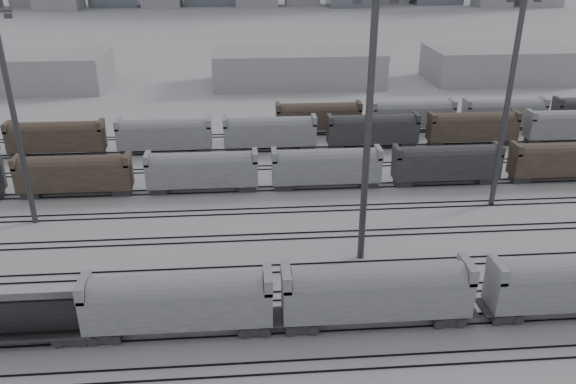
{
  "coord_description": "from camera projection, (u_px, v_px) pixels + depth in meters",
  "views": [
    {
      "loc": [
        -2.95,
        -39.45,
        31.39
      ],
      "look_at": [
        1.88,
        21.82,
        4.0
      ],
      "focal_mm": 35.0,
      "sensor_mm": 36.0,
      "label": 1
    }
  ],
  "objects": [
    {
      "name": "ground",
      "position": [
        286.0,
        336.0,
        48.91
      ],
      "size": [
        900.0,
        900.0,
        0.0
      ],
      "primitive_type": "plane",
      "color": "#B2B1B6",
      "rests_on": "ground"
    },
    {
      "name": "tracks",
      "position": [
        275.0,
        239.0,
        64.81
      ],
      "size": [
        220.0,
        71.5,
        0.16
      ],
      "color": "black",
      "rests_on": "ground"
    },
    {
      "name": "hopper_car_a",
      "position": [
        178.0,
        300.0,
        47.72
      ],
      "size": [
        16.09,
        3.2,
        5.75
      ],
      "color": "#252628",
      "rests_on": "ground"
    },
    {
      "name": "hopper_car_b",
      "position": [
        377.0,
        290.0,
        48.9
      ],
      "size": [
        16.62,
        3.3,
        5.94
      ],
      "color": "#252628",
      "rests_on": "ground"
    },
    {
      "name": "light_mast_b",
      "position": [
        14.0,
        116.0,
        63.33
      ],
      "size": [
        4.05,
        0.65,
        25.34
      ],
      "color": "#3C3C3E",
      "rests_on": "ground"
    },
    {
      "name": "light_mast_c",
      "position": [
        368.0,
        128.0,
        55.14
      ],
      "size": [
        4.44,
        0.71,
        27.75
      ],
      "color": "#3C3C3E",
      "rests_on": "ground"
    },
    {
      "name": "light_mast_d",
      "position": [
        508.0,
        99.0,
        67.85
      ],
      "size": [
        4.25,
        0.68,
        26.56
      ],
      "color": "#3C3C3E",
      "rests_on": "ground"
    },
    {
      "name": "bg_string_near",
      "position": [
        326.0,
        169.0,
        77.48
      ],
      "size": [
        151.0,
        3.0,
        5.6
      ],
      "color": "gray",
      "rests_on": "ground"
    },
    {
      "name": "bg_string_mid",
      "position": [
        373.0,
        131.0,
        92.77
      ],
      "size": [
        151.0,
        3.0,
        5.6
      ],
      "color": "#252628",
      "rests_on": "ground"
    },
    {
      "name": "bg_string_far",
      "position": [
        458.0,
        115.0,
        101.31
      ],
      "size": [
        66.0,
        3.0,
        5.6
      ],
      "color": "brown",
      "rests_on": "ground"
    },
    {
      "name": "warehouse_mid",
      "position": [
        298.0,
        67.0,
        134.51
      ],
      "size": [
        40.0,
        18.0,
        8.0
      ],
      "primitive_type": "cube",
      "color": "#9B9A9D",
      "rests_on": "ground"
    },
    {
      "name": "warehouse_right",
      "position": [
        500.0,
        64.0,
        138.1
      ],
      "size": [
        35.0,
        18.0,
        8.0
      ],
      "primitive_type": "cube",
      "color": "#9B9A9D",
      "rests_on": "ground"
    }
  ]
}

